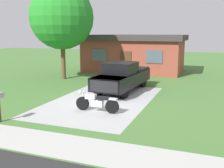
% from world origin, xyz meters
% --- Properties ---
extents(ground_plane, '(80.00, 80.00, 0.00)m').
position_xyz_m(ground_plane, '(0.00, 0.00, 0.00)').
color(ground_plane, '#457134').
extents(driveway_pad, '(5.13, 8.89, 0.01)m').
position_xyz_m(driveway_pad, '(0.00, 0.00, 0.00)').
color(driveway_pad, '#A7A7A7').
rests_on(driveway_pad, ground).
extents(sidewalk_strip, '(36.00, 1.80, 0.01)m').
position_xyz_m(sidewalk_strip, '(0.00, -6.00, 0.00)').
color(sidewalk_strip, '#B0B0AB').
rests_on(sidewalk_strip, ground).
extents(motorcycle, '(2.21, 0.70, 1.09)m').
position_xyz_m(motorcycle, '(0.58, -2.06, 0.47)').
color(motorcycle, black).
rests_on(motorcycle, ground).
extents(pickup_truck, '(2.36, 5.74, 1.90)m').
position_xyz_m(pickup_truck, '(0.30, 2.82, 0.95)').
color(pickup_truck, black).
rests_on(pickup_truck, ground).
extents(shade_tree, '(5.05, 5.05, 7.42)m').
position_xyz_m(shade_tree, '(-5.66, 5.47, 4.88)').
color(shade_tree, brown).
rests_on(shade_tree, ground).
extents(neighbor_house, '(9.60, 5.60, 3.50)m').
position_xyz_m(neighbor_house, '(-1.48, 11.52, 1.79)').
color(neighbor_house, brown).
rests_on(neighbor_house, ground).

